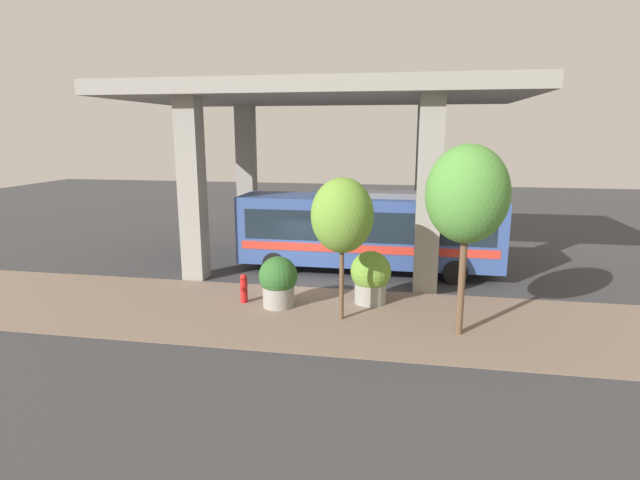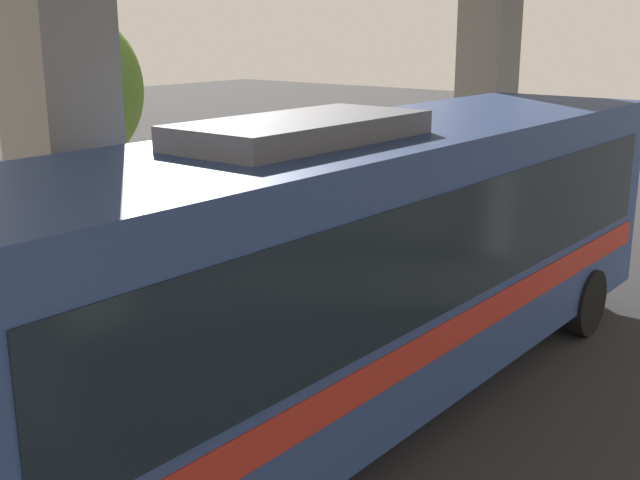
# 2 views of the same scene
# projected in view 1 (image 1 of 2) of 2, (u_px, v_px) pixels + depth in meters

# --- Properties ---
(ground_plane) EXTENTS (80.00, 80.00, 0.00)m
(ground_plane) POSITION_uv_depth(u_px,v_px,m) (303.00, 287.00, 19.80)
(ground_plane) COLOR #38383A
(ground_plane) RESTS_ON ground
(sidewalk_strip) EXTENTS (6.00, 40.00, 0.02)m
(sidewalk_strip) POSITION_uv_depth(u_px,v_px,m) (285.00, 314.00, 16.91)
(sidewalk_strip) COLOR #7A6656
(sidewalk_strip) RESTS_ON ground
(overpass) EXTENTS (9.40, 17.43, 8.01)m
(overpass) POSITION_uv_depth(u_px,v_px,m) (321.00, 111.00, 22.17)
(overpass) COLOR gray
(overpass) RESTS_ON ground
(bus) EXTENTS (2.65, 11.19, 3.56)m
(bus) POSITION_uv_depth(u_px,v_px,m) (368.00, 229.00, 21.57)
(bus) COLOR #334C8C
(bus) RESTS_ON ground
(fire_hydrant) EXTENTS (0.53, 0.26, 1.07)m
(fire_hydrant) POSITION_uv_depth(u_px,v_px,m) (244.00, 288.00, 17.90)
(fire_hydrant) COLOR #B21919
(fire_hydrant) RESTS_ON ground
(planter_front) EXTENTS (1.45, 1.45, 1.91)m
(planter_front) POSITION_uv_depth(u_px,v_px,m) (371.00, 277.00, 17.79)
(planter_front) COLOR gray
(planter_front) RESTS_ON ground
(planter_middle) EXTENTS (1.36, 1.36, 1.81)m
(planter_middle) POSITION_uv_depth(u_px,v_px,m) (278.00, 281.00, 17.44)
(planter_middle) COLOR gray
(planter_middle) RESTS_ON ground
(street_tree_near) EXTENTS (1.99, 1.99, 4.66)m
(street_tree_near) POSITION_uv_depth(u_px,v_px,m) (342.00, 216.00, 15.70)
(street_tree_near) COLOR brown
(street_tree_near) RESTS_ON ground
(street_tree_far) EXTENTS (2.39, 2.39, 5.72)m
(street_tree_far) POSITION_uv_depth(u_px,v_px,m) (467.00, 195.00, 14.32)
(street_tree_far) COLOR brown
(street_tree_far) RESTS_ON ground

